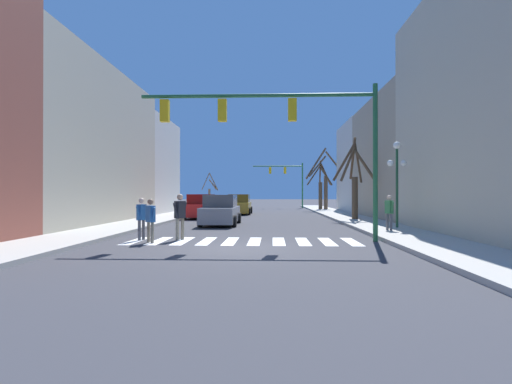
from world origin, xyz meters
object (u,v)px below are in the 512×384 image
Objects in this scene: pedestrian_crossing_street at (150,217)px; street_tree_left_near at (325,181)px; street_tree_left_mid at (321,187)px; pedestrian_on_left_sidewalk at (141,215)px; street_tree_left_far at (354,181)px; traffic_signal_far at (288,175)px; street_tree_right_far at (210,192)px; car_parked_right_mid at (221,211)px; pedestrian_on_right_sidewalk at (389,209)px; pedestrian_near_right_corner at (180,213)px; car_at_intersection at (201,207)px; street_lamp_right_corner at (397,167)px; traffic_signal_near at (283,123)px; car_parked_left_near at (239,205)px.

street_tree_left_near is (10.06, 28.66, 2.18)m from pedestrian_crossing_street.
pedestrian_crossing_street is at bearing -108.69° from street_tree_left_mid.
pedestrian_on_left_sidewalk is 0.30× the size of street_tree_left_far.
pedestrian_on_left_sidewalk is at bearing -133.18° from street_tree_left_far.
traffic_signal_far is 1.55× the size of street_tree_right_far.
car_parked_right_mid is 8.56m from pedestrian_crossing_street.
street_tree_left_far is at bearing -89.70° from street_tree_left_mid.
street_tree_left_mid reaches higher than pedestrian_on_right_sidewalk.
traffic_signal_far reaches higher than pedestrian_near_right_corner.
street_tree_right_far is (-3.66, 31.05, 0.90)m from pedestrian_near_right_corner.
street_tree_right_far reaches higher than pedestrian_near_right_corner.
car_at_intersection is 0.69× the size of street_tree_left_near.
street_lamp_right_corner reaches higher than car_parked_right_mid.
pedestrian_on_right_sidewalk is (10.42, -10.76, 0.27)m from car_at_intersection.
car_parked_right_mid is at bearing -99.95° from traffic_signal_far.
car_at_intersection is 17.89m from street_tree_left_near.
street_tree_left_far is (8.90, 10.97, 1.57)m from pedestrian_near_right_corner.
street_tree_right_far reaches higher than pedestrian_crossing_street.
pedestrian_on_left_sidewalk is at bearing 169.74° from pedestrian_crossing_street.
car_parked_right_mid reaches higher than pedestrian_on_left_sidewalk.
pedestrian_on_left_sidewalk is 29.85m from street_tree_left_near.
traffic_signal_near is at bearing 115.28° from pedestrian_near_right_corner.
street_tree_left_near is (0.30, 16.74, 0.51)m from street_tree_left_far.
car_at_intersection reaches higher than pedestrian_on_left_sidewalk.
traffic_signal_near is 1.83× the size of car_parked_right_mid.
street_tree_left_mid is (8.20, 20.16, 1.73)m from car_parked_right_mid.
street_tree_right_far is at bearing 122.03° from street_tree_left_far.
traffic_signal_far reaches higher than pedestrian_crossing_street.
street_tree_left_mid is at bearing -36.71° from car_at_intersection.
pedestrian_near_right_corner is (-3.97, 0.19, -3.41)m from traffic_signal_near.
car_parked_right_mid is at bearing 113.61° from traffic_signal_near.
pedestrian_near_right_corner is 31.28m from street_tree_right_far.
traffic_signal_near is 2.17× the size of street_tree_right_far.
street_tree_left_near is 1.26× the size of street_tree_left_mid.
car_at_intersection is 14.62m from pedestrian_crossing_street.
traffic_signal_far is at bearing 97.85° from street_tree_left_far.
car_parked_left_near is 11.98m from street_tree_left_near.
street_tree_left_mid is at bearing 90.30° from street_tree_left_far.
street_tree_left_near is (8.52, 8.10, 2.32)m from car_parked_left_near.
pedestrian_on_left_sidewalk is (-7.00, -35.56, -3.19)m from traffic_signal_far.
street_tree_right_far is (-4.27, 23.57, 1.15)m from car_parked_right_mid.
street_tree_left_near is at bearing -170.34° from pedestrian_near_right_corner.
pedestrian_on_right_sidewalk is 0.38× the size of street_tree_right_far.
traffic_signal_far is at bearing -160.83° from pedestrian_near_right_corner.
traffic_signal_near is 2.14× the size of street_lamp_right_corner.
car_parked_right_mid is at bearing -156.66° from pedestrian_near_right_corner.
traffic_signal_near is at bearing -76.98° from pedestrian_on_left_sidewalk.
street_tree_right_far is (-9.19, -4.41, -2.20)m from traffic_signal_far.
street_tree_left_far is (8.29, 3.48, 1.81)m from car_parked_right_mid.
traffic_signal_near is 5.23m from pedestrian_near_right_corner.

